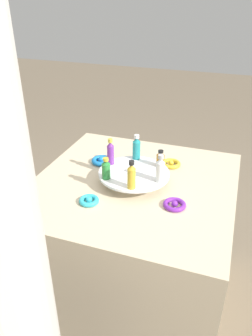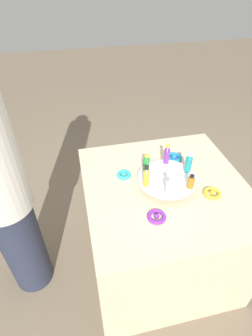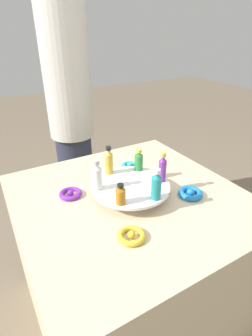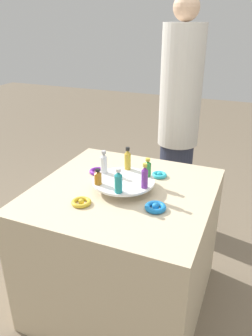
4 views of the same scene
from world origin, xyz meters
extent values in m
plane|color=#756651|center=(0.00, 0.00, 0.00)|extent=(12.00, 12.00, 0.00)
cube|color=beige|center=(0.00, 0.00, 0.39)|extent=(0.95, 0.95, 0.78)
cylinder|color=white|center=(0.00, 0.00, 0.78)|extent=(0.17, 0.17, 0.01)
cylinder|color=white|center=(0.00, 0.00, 0.81)|extent=(0.09, 0.09, 0.04)
cylinder|color=white|center=(0.00, 0.00, 0.83)|extent=(0.34, 0.34, 0.01)
cylinder|color=#702D93|center=(0.13, -0.04, 0.88)|extent=(0.03, 0.03, 0.10)
cone|color=#702D93|center=(0.13, -0.04, 0.94)|extent=(0.03, 0.03, 0.02)
cylinder|color=gold|center=(0.13, -0.04, 0.96)|extent=(0.02, 0.02, 0.02)
cylinder|color=#288438|center=(0.10, 0.10, 0.87)|extent=(0.04, 0.04, 0.07)
cone|color=#288438|center=(0.10, 0.10, 0.92)|extent=(0.04, 0.04, 0.02)
cylinder|color=gold|center=(0.10, 0.10, 0.93)|extent=(0.03, 0.03, 0.01)
cylinder|color=gold|center=(-0.03, 0.14, 0.88)|extent=(0.04, 0.04, 0.09)
cone|color=gold|center=(-0.03, 0.14, 0.94)|extent=(0.03, 0.03, 0.02)
cylinder|color=black|center=(-0.03, 0.14, 0.96)|extent=(0.02, 0.02, 0.02)
cylinder|color=silver|center=(-0.13, 0.04, 0.88)|extent=(0.04, 0.04, 0.09)
cone|color=silver|center=(-0.13, 0.04, 0.94)|extent=(0.04, 0.04, 0.02)
cylinder|color=#B2B2B7|center=(-0.13, 0.04, 0.96)|extent=(0.03, 0.03, 0.02)
cylinder|color=#AD6B19|center=(-0.10, -0.10, 0.87)|extent=(0.04, 0.04, 0.06)
cone|color=#AD6B19|center=(-0.10, -0.10, 0.90)|extent=(0.04, 0.04, 0.01)
cylinder|color=black|center=(-0.10, -0.10, 0.92)|extent=(0.03, 0.03, 0.01)
cylinder|color=teal|center=(0.03, -0.14, 0.88)|extent=(0.04, 0.04, 0.09)
cone|color=teal|center=(0.03, -0.14, 0.94)|extent=(0.04, 0.04, 0.02)
cylinder|color=silver|center=(0.03, -0.14, 0.96)|extent=(0.03, 0.03, 0.02)
torus|color=#2DB7CC|center=(0.13, 0.23, 0.79)|extent=(0.09, 0.09, 0.02)
sphere|color=#2DB7CC|center=(0.13, 0.23, 0.79)|extent=(0.03, 0.03, 0.03)
torus|color=purple|center=(-0.23, 0.13, 0.79)|extent=(0.10, 0.10, 0.02)
sphere|color=purple|center=(-0.23, 0.13, 0.79)|extent=(0.03, 0.03, 0.03)
torus|color=gold|center=(-0.13, -0.23, 0.79)|extent=(0.10, 0.10, 0.02)
sphere|color=gold|center=(-0.13, -0.23, 0.79)|extent=(0.03, 0.03, 0.03)
torus|color=blue|center=(0.23, -0.13, 0.79)|extent=(0.11, 0.11, 0.03)
sphere|color=blue|center=(0.23, -0.13, 0.80)|extent=(0.04, 0.04, 0.04)
cylinder|color=#282D42|center=(0.06, 0.91, 0.37)|extent=(0.26, 0.26, 0.75)
camera|label=1|loc=(-0.41, 1.28, 1.61)|focal=35.00mm
camera|label=2|loc=(-1.05, 0.48, 1.83)|focal=28.00mm
camera|label=3|loc=(-0.50, -0.81, 1.43)|focal=28.00mm
camera|label=4|loc=(0.62, -1.44, 1.62)|focal=35.00mm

